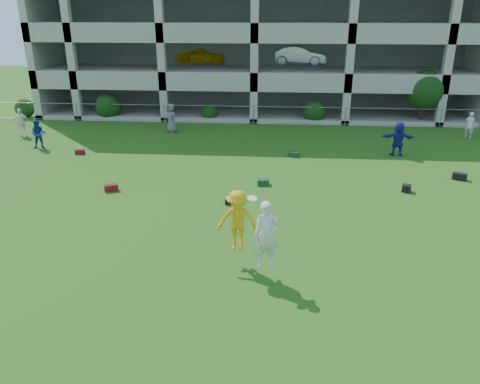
# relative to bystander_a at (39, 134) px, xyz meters

# --- Properties ---
(ground) EXTENTS (100.00, 100.00, 0.00)m
(ground) POSITION_rel_bystander_a_xyz_m (11.31, -12.22, -0.79)
(ground) COLOR #235114
(ground) RESTS_ON ground
(bystander_a) EXTENTS (0.90, 0.78, 1.58)m
(bystander_a) POSITION_rel_bystander_a_xyz_m (0.00, 0.00, 0.00)
(bystander_a) COLOR navy
(bystander_a) RESTS_ON ground
(bystander_b) EXTENTS (1.06, 0.80, 1.67)m
(bystander_b) POSITION_rel_bystander_a_xyz_m (-2.31, 2.43, 0.04)
(bystander_b) COLOR white
(bystander_b) RESTS_ON ground
(bystander_c) EXTENTS (1.02, 0.97, 1.76)m
(bystander_c) POSITION_rel_bystander_a_xyz_m (6.38, 4.13, 0.09)
(bystander_c) COLOR slate
(bystander_c) RESTS_ON ground
(bystander_d) EXTENTS (1.66, 0.60, 1.77)m
(bystander_d) POSITION_rel_bystander_a_xyz_m (19.11, 0.19, 0.10)
(bystander_d) COLOR navy
(bystander_d) RESTS_ON ground
(bystander_e) EXTENTS (0.67, 0.62, 1.54)m
(bystander_e) POSITION_rel_bystander_a_xyz_m (24.17, 4.22, -0.02)
(bystander_e) COLOR white
(bystander_e) RESTS_ON ground
(bag_red_a) EXTENTS (0.63, 0.51, 0.28)m
(bag_red_a) POSITION_rel_bystander_a_xyz_m (6.02, -5.96, -0.65)
(bag_red_a) COLOR #52150E
(bag_red_a) RESTS_ON ground
(bag_black_b) EXTENTS (0.42, 0.28, 0.22)m
(bag_black_b) POSITION_rel_bystander_a_xyz_m (11.16, -7.00, -0.68)
(bag_black_b) COLOR black
(bag_black_b) RESTS_ON ground
(bag_green_c) EXTENTS (0.52, 0.38, 0.26)m
(bag_green_c) POSITION_rel_bystander_a_xyz_m (12.35, -4.74, -0.66)
(bag_green_c) COLOR #123312
(bag_green_c) RESTS_ON ground
(crate_d) EXTENTS (0.44, 0.44, 0.30)m
(crate_d) POSITION_rel_bystander_a_xyz_m (18.34, -5.06, -0.64)
(crate_d) COLOR black
(crate_d) RESTS_ON ground
(bag_black_e) EXTENTS (0.67, 0.53, 0.30)m
(bag_black_e) POSITION_rel_bystander_a_xyz_m (21.07, -3.36, -0.64)
(bag_black_e) COLOR black
(bag_black_e) RESTS_ON ground
(bag_red_f) EXTENTS (0.48, 0.33, 0.24)m
(bag_red_f) POSITION_rel_bystander_a_xyz_m (2.58, -0.89, -0.67)
(bag_red_f) COLOR #510D13
(bag_red_f) RESTS_ON ground
(bag_green_g) EXTENTS (0.57, 0.46, 0.25)m
(bag_green_g) POSITION_rel_bystander_a_xyz_m (13.79, -0.46, -0.66)
(bag_green_g) COLOR #12321B
(bag_green_g) RESTS_ON ground
(frisbee_contest) EXTENTS (1.84, 1.36, 2.00)m
(frisbee_contest) POSITION_rel_bystander_a_xyz_m (12.07, -11.80, 0.64)
(frisbee_contest) COLOR gold
(frisbee_contest) RESTS_ON ground
(parking_garage) EXTENTS (30.00, 14.00, 12.00)m
(parking_garage) POSITION_rel_bystander_a_xyz_m (11.31, 15.48, 5.23)
(parking_garage) COLOR #9E998C
(parking_garage) RESTS_ON ground
(fence) EXTENTS (36.06, 0.06, 1.20)m
(fence) POSITION_rel_bystander_a_xyz_m (11.31, 6.78, -0.18)
(fence) COLOR gray
(fence) RESTS_ON ground
(shrub_row) EXTENTS (34.38, 2.52, 3.50)m
(shrub_row) POSITION_rel_bystander_a_xyz_m (15.90, 7.48, 0.72)
(shrub_row) COLOR #163D11
(shrub_row) RESTS_ON ground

